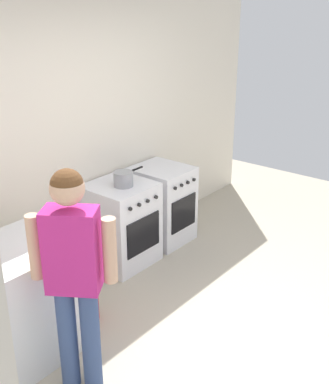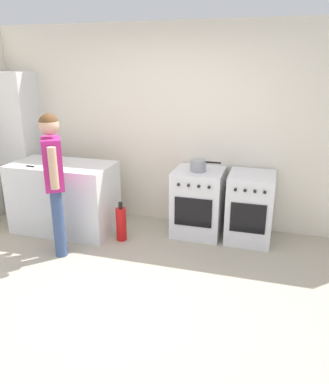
# 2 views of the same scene
# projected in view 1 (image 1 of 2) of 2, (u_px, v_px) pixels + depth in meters

# --- Properties ---
(ground_plane) EXTENTS (8.00, 8.00, 0.00)m
(ground_plane) POSITION_uv_depth(u_px,v_px,m) (235.00, 341.00, 3.84)
(ground_plane) COLOR #ADA38E
(back_wall) EXTENTS (6.00, 0.10, 2.60)m
(back_wall) POSITION_uv_depth(u_px,v_px,m) (63.00, 141.00, 4.50)
(back_wall) COLOR silver
(back_wall) RESTS_ON ground
(oven_left) EXTENTS (0.61, 0.62, 0.85)m
(oven_left) POSITION_uv_depth(u_px,v_px,m) (121.00, 224.00, 4.86)
(oven_left) COLOR silver
(oven_left) RESTS_ON ground
(oven_right) EXTENTS (0.54, 0.62, 0.85)m
(oven_right) POSITION_uv_depth(u_px,v_px,m) (162.00, 204.00, 5.32)
(oven_right) COLOR silver
(oven_right) RESTS_ON ground
(pot) EXTENTS (0.37, 0.19, 0.15)m
(pot) POSITION_uv_depth(u_px,v_px,m) (123.00, 179.00, 4.64)
(pot) COLOR gray
(pot) RESTS_ON oven_left
(person) EXTENTS (0.36, 0.49, 1.61)m
(person) POSITION_uv_depth(u_px,v_px,m) (73.00, 266.00, 3.06)
(person) COLOR #384C7A
(person) RESTS_ON ground
(fire_extinguisher) EXTENTS (0.13, 0.13, 0.50)m
(fire_extinguisher) POSITION_uv_depth(u_px,v_px,m) (91.00, 297.00, 4.03)
(fire_extinguisher) COLOR red
(fire_extinguisher) RESTS_ON ground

